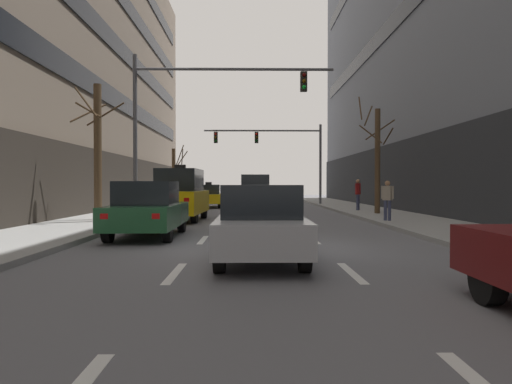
% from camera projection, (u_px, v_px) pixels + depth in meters
% --- Properties ---
extents(ground_plane, '(120.00, 120.00, 0.00)m').
position_uv_depth(ground_plane, '(260.00, 250.00, 11.36)').
color(ground_plane, slate).
extents(lane_stripe_l1_s3, '(0.16, 2.00, 0.01)m').
position_uv_depth(lane_stripe_l1_s3, '(175.00, 273.00, 8.34)').
color(lane_stripe_l1_s3, silver).
rests_on(lane_stripe_l1_s3, ground).
extents(lane_stripe_l1_s4, '(0.16, 2.00, 0.01)m').
position_uv_depth(lane_stripe_l1_s4, '(203.00, 240.00, 13.34)').
color(lane_stripe_l1_s4, silver).
rests_on(lane_stripe_l1_s4, ground).
extents(lane_stripe_l1_s5, '(0.16, 2.00, 0.01)m').
position_uv_depth(lane_stripe_l1_s5, '(216.00, 225.00, 18.34)').
color(lane_stripe_l1_s5, silver).
rests_on(lane_stripe_l1_s5, ground).
extents(lane_stripe_l1_s6, '(0.16, 2.00, 0.01)m').
position_uv_depth(lane_stripe_l1_s6, '(223.00, 216.00, 23.34)').
color(lane_stripe_l1_s6, silver).
rests_on(lane_stripe_l1_s6, ground).
extents(lane_stripe_l1_s7, '(0.16, 2.00, 0.01)m').
position_uv_depth(lane_stripe_l1_s7, '(228.00, 211.00, 28.34)').
color(lane_stripe_l1_s7, silver).
rests_on(lane_stripe_l1_s7, ground).
extents(lane_stripe_l1_s8, '(0.16, 2.00, 0.01)m').
position_uv_depth(lane_stripe_l1_s8, '(231.00, 207.00, 33.34)').
color(lane_stripe_l1_s8, silver).
rests_on(lane_stripe_l1_s8, ground).
extents(lane_stripe_l1_s9, '(0.16, 2.00, 0.01)m').
position_uv_depth(lane_stripe_l1_s9, '(233.00, 204.00, 38.33)').
color(lane_stripe_l1_s9, silver).
rests_on(lane_stripe_l1_s9, ground).
extents(lane_stripe_l1_s10, '(0.16, 2.00, 0.01)m').
position_uv_depth(lane_stripe_l1_s10, '(235.00, 202.00, 43.33)').
color(lane_stripe_l1_s10, silver).
rests_on(lane_stripe_l1_s10, ground).
extents(lane_stripe_l2_s3, '(0.16, 2.00, 0.01)m').
position_uv_depth(lane_stripe_l2_s3, '(351.00, 272.00, 8.39)').
color(lane_stripe_l2_s3, silver).
rests_on(lane_stripe_l2_s3, ground).
extents(lane_stripe_l2_s4, '(0.16, 2.00, 0.01)m').
position_uv_depth(lane_stripe_l2_s4, '(313.00, 240.00, 13.38)').
color(lane_stripe_l2_s4, silver).
rests_on(lane_stripe_l2_s4, ground).
extents(lane_stripe_l2_s5, '(0.16, 2.00, 0.01)m').
position_uv_depth(lane_stripe_l2_s5, '(296.00, 225.00, 18.38)').
color(lane_stripe_l2_s5, silver).
rests_on(lane_stripe_l2_s5, ground).
extents(lane_stripe_l2_s6, '(0.16, 2.00, 0.01)m').
position_uv_depth(lane_stripe_l2_s6, '(286.00, 216.00, 23.38)').
color(lane_stripe_l2_s6, silver).
rests_on(lane_stripe_l2_s6, ground).
extents(lane_stripe_l2_s7, '(0.16, 2.00, 0.01)m').
position_uv_depth(lane_stripe_l2_s7, '(280.00, 211.00, 28.38)').
color(lane_stripe_l2_s7, silver).
rests_on(lane_stripe_l2_s7, ground).
extents(lane_stripe_l2_s8, '(0.16, 2.00, 0.01)m').
position_uv_depth(lane_stripe_l2_s8, '(275.00, 207.00, 33.38)').
color(lane_stripe_l2_s8, silver).
rests_on(lane_stripe_l2_s8, ground).
extents(lane_stripe_l2_s9, '(0.16, 2.00, 0.01)m').
position_uv_depth(lane_stripe_l2_s9, '(272.00, 204.00, 38.38)').
color(lane_stripe_l2_s9, silver).
rests_on(lane_stripe_l2_s9, ground).
extents(lane_stripe_l2_s10, '(0.16, 2.00, 0.01)m').
position_uv_depth(lane_stripe_l2_s10, '(269.00, 202.00, 43.38)').
color(lane_stripe_l2_s10, silver).
rests_on(lane_stripe_l2_s10, ground).
extents(car_driving_0, '(1.77, 4.20, 1.57)m').
position_uv_depth(car_driving_0, '(261.00, 224.00, 9.60)').
color(car_driving_0, black).
rests_on(car_driving_0, ground).
extents(car_driving_1, '(1.94, 4.50, 2.16)m').
position_uv_depth(car_driving_1, '(255.00, 193.00, 28.24)').
color(car_driving_1, black).
rests_on(car_driving_1, ground).
extents(car_driving_2, '(1.97, 4.51, 2.16)m').
position_uv_depth(car_driving_2, '(253.00, 190.00, 40.68)').
color(car_driving_2, black).
rests_on(car_driving_2, ground).
extents(taxi_driving_3, '(1.95, 4.28, 1.75)m').
position_uv_depth(taxi_driving_3, '(209.00, 196.00, 32.25)').
color(taxi_driving_3, black).
rests_on(taxi_driving_3, ground).
extents(car_driving_4, '(1.90, 4.48, 1.68)m').
position_uv_depth(car_driving_4, '(148.00, 210.00, 14.05)').
color(car_driving_4, black).
rests_on(car_driving_4, ground).
extents(taxi_driving_5, '(2.12, 4.73, 2.44)m').
position_uv_depth(taxi_driving_5, '(180.00, 195.00, 20.41)').
color(taxi_driving_5, black).
rests_on(taxi_driving_5, ground).
extents(traffic_signal_0, '(8.58, 0.35, 6.99)m').
position_uv_depth(traffic_signal_0, '(193.00, 108.00, 19.98)').
color(traffic_signal_0, '#4C4C51').
rests_on(traffic_signal_0, sidewalk_left).
extents(traffic_signal_1, '(8.91, 0.35, 6.01)m').
position_uv_depth(traffic_signal_1, '(279.00, 147.00, 35.43)').
color(traffic_signal_1, '#4C4C51').
rests_on(traffic_signal_1, sidewalk_right).
extents(street_tree_0, '(1.97, 1.92, 5.35)m').
position_uv_depth(street_tree_0, '(97.00, 150.00, 18.24)').
color(street_tree_0, '#4C3823').
rests_on(street_tree_0, sidewalk_left).
extents(street_tree_2, '(2.02, 1.95, 6.02)m').
position_uv_depth(street_tree_2, '(377.00, 158.00, 23.46)').
color(street_tree_2, '#4C3823').
rests_on(street_tree_2, sidewalk_right).
extents(street_tree_3, '(1.26, 1.66, 4.53)m').
position_uv_depth(street_tree_3, '(174.00, 174.00, 36.49)').
color(street_tree_3, '#4C3823').
rests_on(street_tree_3, sidewalk_left).
extents(pedestrian_0, '(0.43, 0.37, 1.60)m').
position_uv_depth(pedestrian_0, '(387.00, 198.00, 18.71)').
color(pedestrian_0, '#383D59').
rests_on(pedestrian_0, sidewalk_right).
extents(pedestrian_1, '(0.36, 0.45, 1.74)m').
position_uv_depth(pedestrian_1, '(358.00, 192.00, 26.34)').
color(pedestrian_1, '#383D59').
rests_on(pedestrian_1, sidewalk_right).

